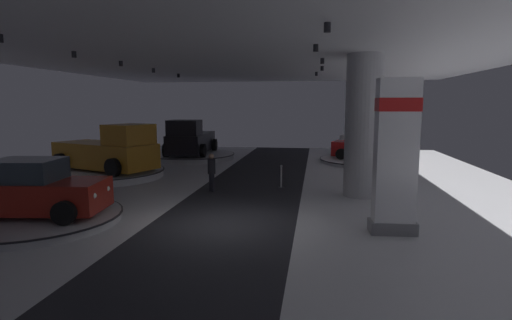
{
  "coord_description": "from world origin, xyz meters",
  "views": [
    {
      "loc": [
        2.75,
        -11.43,
        3.58
      ],
      "look_at": [
        0.39,
        4.18,
        1.4
      ],
      "focal_mm": 28.12,
      "sensor_mm": 36.0,
      "label": 1
    }
  ],
  "objects_px": {
    "column_right": "(363,126)",
    "display_car_near_left": "(32,190)",
    "display_car_deep_right": "(369,139)",
    "display_platform_near_left": "(35,219)",
    "visitor_walking_near": "(212,170)",
    "display_platform_deep_right": "(369,150)",
    "display_platform_far_left": "(192,156)",
    "brand_sign_pylon": "(396,155)",
    "pickup_truck_far_left": "(190,140)",
    "display_platform_mid_left": "(106,173)",
    "display_platform_far_right": "(367,160)",
    "display_car_far_right": "(368,147)",
    "pickup_truck_mid_left": "(109,152)"
  },
  "relations": [
    {
      "from": "brand_sign_pylon",
      "to": "display_car_near_left",
      "type": "bearing_deg",
      "value": -176.37
    },
    {
      "from": "column_right",
      "to": "display_car_near_left",
      "type": "xyz_separation_m",
      "value": [
        -10.24,
        -5.37,
        -1.72
      ]
    },
    {
      "from": "brand_sign_pylon",
      "to": "pickup_truck_far_left",
      "type": "bearing_deg",
      "value": 126.55
    },
    {
      "from": "display_car_deep_right",
      "to": "display_platform_deep_right",
      "type": "bearing_deg",
      "value": -9.61
    },
    {
      "from": "display_platform_far_right",
      "to": "display_platform_mid_left",
      "type": "relative_size",
      "value": 1.04
    },
    {
      "from": "pickup_truck_far_left",
      "to": "pickup_truck_mid_left",
      "type": "height_order",
      "value": "pickup_truck_mid_left"
    },
    {
      "from": "display_platform_far_right",
      "to": "visitor_walking_near",
      "type": "relative_size",
      "value": 3.71
    },
    {
      "from": "brand_sign_pylon",
      "to": "display_car_deep_right",
      "type": "height_order",
      "value": "brand_sign_pylon"
    },
    {
      "from": "brand_sign_pylon",
      "to": "pickup_truck_mid_left",
      "type": "height_order",
      "value": "brand_sign_pylon"
    },
    {
      "from": "column_right",
      "to": "visitor_walking_near",
      "type": "relative_size",
      "value": 3.46
    },
    {
      "from": "pickup_truck_mid_left",
      "to": "display_platform_far_right",
      "type": "bearing_deg",
      "value": 29.36
    },
    {
      "from": "display_platform_far_left",
      "to": "display_platform_near_left",
      "type": "distance_m",
      "value": 14.98
    },
    {
      "from": "pickup_truck_mid_left",
      "to": "visitor_walking_near",
      "type": "height_order",
      "value": "pickup_truck_mid_left"
    },
    {
      "from": "column_right",
      "to": "brand_sign_pylon",
      "type": "relative_size",
      "value": 1.28
    },
    {
      "from": "pickup_truck_far_left",
      "to": "display_platform_near_left",
      "type": "bearing_deg",
      "value": -90.83
    },
    {
      "from": "display_platform_mid_left",
      "to": "display_platform_far_right",
      "type": "bearing_deg",
      "value": 28.44
    },
    {
      "from": "pickup_truck_far_left",
      "to": "display_platform_far_right",
      "type": "xyz_separation_m",
      "value": [
        11.38,
        0.24,
        -1.15
      ]
    },
    {
      "from": "display_car_deep_right",
      "to": "display_platform_near_left",
      "type": "distance_m",
      "value": 23.91
    },
    {
      "from": "display_platform_far_right",
      "to": "display_car_deep_right",
      "type": "xyz_separation_m",
      "value": [
        0.74,
        5.57,
        0.89
      ]
    },
    {
      "from": "display_platform_near_left",
      "to": "visitor_walking_near",
      "type": "distance_m",
      "value": 6.7
    },
    {
      "from": "pickup_truck_mid_left",
      "to": "visitor_walking_near",
      "type": "relative_size",
      "value": 3.58
    },
    {
      "from": "display_platform_mid_left",
      "to": "column_right",
      "type": "bearing_deg",
      "value": -10.45
    },
    {
      "from": "display_platform_near_left",
      "to": "visitor_walking_near",
      "type": "bearing_deg",
      "value": 51.33
    },
    {
      "from": "display_platform_deep_right",
      "to": "display_platform_mid_left",
      "type": "bearing_deg",
      "value": -137.93
    },
    {
      "from": "pickup_truck_far_left",
      "to": "pickup_truck_mid_left",
      "type": "distance_m",
      "value": 7.39
    },
    {
      "from": "display_platform_far_right",
      "to": "visitor_walking_near",
      "type": "xyz_separation_m",
      "value": [
        -7.43,
        -9.7,
        0.78
      ]
    },
    {
      "from": "pickup_truck_mid_left",
      "to": "display_platform_near_left",
      "type": "xyz_separation_m",
      "value": [
        1.59,
        -7.49,
        -1.16
      ]
    },
    {
      "from": "display_platform_mid_left",
      "to": "display_platform_deep_right",
      "type": "height_order",
      "value": "display_platform_mid_left"
    },
    {
      "from": "column_right",
      "to": "pickup_truck_mid_left",
      "type": "xyz_separation_m",
      "value": [
        -11.79,
        2.12,
        -1.44
      ]
    },
    {
      "from": "brand_sign_pylon",
      "to": "pickup_truck_far_left",
      "type": "xyz_separation_m",
      "value": [
        -10.37,
        13.99,
        -0.94
      ]
    },
    {
      "from": "display_platform_far_left",
      "to": "display_platform_mid_left",
      "type": "height_order",
      "value": "display_platform_mid_left"
    },
    {
      "from": "display_platform_far_right",
      "to": "pickup_truck_mid_left",
      "type": "height_order",
      "value": "pickup_truck_mid_left"
    },
    {
      "from": "display_platform_far_left",
      "to": "display_car_near_left",
      "type": "bearing_deg",
      "value": -90.85
    },
    {
      "from": "column_right",
      "to": "pickup_truck_far_left",
      "type": "bearing_deg",
      "value": 137.09
    },
    {
      "from": "display_car_deep_right",
      "to": "visitor_walking_near",
      "type": "height_order",
      "value": "display_car_deep_right"
    },
    {
      "from": "pickup_truck_far_left",
      "to": "display_platform_deep_right",
      "type": "height_order",
      "value": "pickup_truck_far_left"
    },
    {
      "from": "pickup_truck_mid_left",
      "to": "visitor_walking_near",
      "type": "distance_m",
      "value": 6.2
    },
    {
      "from": "column_right",
      "to": "visitor_walking_near",
      "type": "xyz_separation_m",
      "value": [
        -6.05,
        -0.17,
        -1.84
      ]
    },
    {
      "from": "pickup_truck_mid_left",
      "to": "display_platform_deep_right",
      "type": "relative_size",
      "value": 1.19
    },
    {
      "from": "pickup_truck_mid_left",
      "to": "display_platform_near_left",
      "type": "relative_size",
      "value": 1.11
    },
    {
      "from": "pickup_truck_far_left",
      "to": "display_platform_near_left",
      "type": "xyz_separation_m",
      "value": [
        -0.21,
        -14.66,
        -1.13
      ]
    },
    {
      "from": "display_platform_far_left",
      "to": "display_car_far_right",
      "type": "relative_size",
      "value": 1.25
    },
    {
      "from": "display_platform_deep_right",
      "to": "display_platform_far_left",
      "type": "bearing_deg",
      "value": -155.75
    },
    {
      "from": "pickup_truck_mid_left",
      "to": "display_car_deep_right",
      "type": "xyz_separation_m",
      "value": [
        13.92,
        12.98,
        -0.29
      ]
    },
    {
      "from": "display_platform_mid_left",
      "to": "display_car_deep_right",
      "type": "distance_m",
      "value": 19.19
    },
    {
      "from": "pickup_truck_far_left",
      "to": "display_car_deep_right",
      "type": "xyz_separation_m",
      "value": [
        12.12,
        5.81,
        -0.26
      ]
    },
    {
      "from": "display_platform_deep_right",
      "to": "display_platform_near_left",
      "type": "relative_size",
      "value": 0.93
    },
    {
      "from": "display_platform_deep_right",
      "to": "display_car_deep_right",
      "type": "relative_size",
      "value": 1.07
    },
    {
      "from": "pickup_truck_far_left",
      "to": "display_platform_near_left",
      "type": "relative_size",
      "value": 1.06
    },
    {
      "from": "display_car_far_right",
      "to": "display_car_near_left",
      "type": "relative_size",
      "value": 1.03
    }
  ]
}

